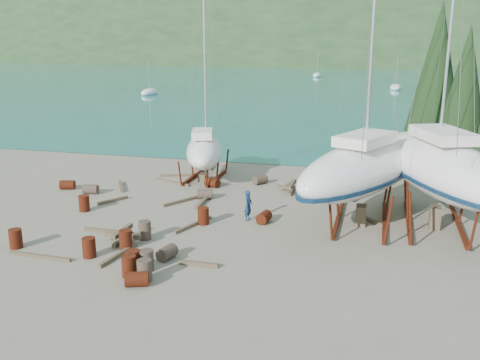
% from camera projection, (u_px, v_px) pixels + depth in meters
% --- Properties ---
extents(ground, '(600.00, 600.00, 0.00)m').
position_uv_depth(ground, '(210.00, 233.00, 25.93)').
color(ground, '#6C6655').
rests_on(ground, ground).
extents(bay_water, '(700.00, 700.00, 0.00)m').
position_uv_depth(bay_water, '(371.00, 54.00, 320.30)').
color(bay_water, '#19677F').
rests_on(bay_water, ground).
extents(far_hill, '(800.00, 360.00, 110.00)m').
position_uv_depth(far_hill, '(371.00, 54.00, 324.97)').
color(far_hill, '#1D3319').
rests_on(far_hill, ground).
extents(far_house_left, '(6.60, 5.60, 5.60)m').
position_uv_depth(far_house_left, '(213.00, 54.00, 217.51)').
color(far_house_left, beige).
rests_on(far_house_left, ground).
extents(far_house_center, '(6.60, 5.60, 5.60)m').
position_uv_depth(far_house_center, '(311.00, 55.00, 207.66)').
color(far_house_center, beige).
rests_on(far_house_center, ground).
extents(far_house_right, '(6.60, 5.60, 5.60)m').
position_uv_depth(far_house_right, '(447.00, 56.00, 195.35)').
color(far_house_right, beige).
rests_on(far_house_right, ground).
extents(cypress_near_right, '(3.60, 3.60, 10.00)m').
position_uv_depth(cypress_near_right, '(464.00, 95.00, 32.58)').
color(cypress_near_right, black).
rests_on(cypress_near_right, ground).
extents(cypress_back_left, '(4.14, 4.14, 11.50)m').
position_uv_depth(cypress_back_left, '(437.00, 78.00, 34.59)').
color(cypress_back_left, black).
rests_on(cypress_back_left, ground).
extents(moored_boat_left, '(2.00, 5.00, 6.05)m').
position_uv_depth(moored_boat_left, '(149.00, 92.00, 89.29)').
color(moored_boat_left, silver).
rests_on(moored_boat_left, ground).
extents(moored_boat_mid, '(2.00, 5.00, 6.05)m').
position_uv_depth(moored_boat_mid, '(395.00, 88.00, 98.13)').
color(moored_boat_mid, silver).
rests_on(moored_boat_mid, ground).
extents(moored_boat_far, '(2.00, 5.00, 6.05)m').
position_uv_depth(moored_boat_far, '(317.00, 75.00, 130.60)').
color(moored_boat_far, silver).
rests_on(moored_boat_far, ground).
extents(large_sailboat_near, '(7.79, 11.74, 17.95)m').
position_uv_depth(large_sailboat_near, '(364.00, 167.00, 26.86)').
color(large_sailboat_near, silver).
rests_on(large_sailboat_near, ground).
extents(large_sailboat_far, '(7.51, 12.45, 18.96)m').
position_uv_depth(large_sailboat_far, '(439.00, 165.00, 26.36)').
color(large_sailboat_far, silver).
rests_on(large_sailboat_far, ground).
extents(small_sailboat_shore, '(4.38, 7.88, 12.02)m').
position_uv_depth(small_sailboat_shore, '(204.00, 150.00, 35.36)').
color(small_sailboat_shore, silver).
rests_on(small_sailboat_shore, ground).
extents(worker, '(0.45, 0.62, 1.59)m').
position_uv_depth(worker, '(248.00, 205.00, 27.61)').
color(worker, navy).
rests_on(worker, ground).
extents(drum_0, '(0.58, 0.58, 0.88)m').
position_uv_depth(drum_0, '(16.00, 239.00, 24.02)').
color(drum_0, '#5F1A10').
rests_on(drum_0, ground).
extents(drum_1, '(0.78, 1.00, 0.58)m').
position_uv_depth(drum_1, '(167.00, 253.00, 22.84)').
color(drum_1, '#2D2823').
rests_on(drum_1, ground).
extents(drum_2, '(1.00, 0.79, 0.58)m').
position_uv_depth(drum_2, '(67.00, 185.00, 33.40)').
color(drum_2, '#5F1A10').
rests_on(drum_2, ground).
extents(drum_3, '(0.58, 0.58, 0.88)m').
position_uv_depth(drum_3, '(129.00, 266.00, 21.11)').
color(drum_3, '#5F1A10').
rests_on(drum_3, ground).
extents(drum_4, '(1.03, 0.85, 0.58)m').
position_uv_depth(drum_4, '(212.00, 183.00, 33.88)').
color(drum_4, '#5F1A10').
rests_on(drum_4, ground).
extents(drum_5, '(0.58, 0.58, 0.88)m').
position_uv_depth(drum_5, '(147.00, 260.00, 21.67)').
color(drum_5, '#2D2823').
rests_on(drum_5, ground).
extents(drum_6, '(0.72, 0.96, 0.58)m').
position_uv_depth(drum_6, '(264.00, 217.00, 27.34)').
color(drum_6, '#5F1A10').
rests_on(drum_6, ground).
extents(drum_7, '(0.58, 0.58, 0.88)m').
position_uv_depth(drum_7, '(133.00, 261.00, 21.62)').
color(drum_7, '#5F1A10').
rests_on(drum_7, ground).
extents(drum_8, '(0.58, 0.58, 0.88)m').
position_uv_depth(drum_8, '(84.00, 203.00, 29.15)').
color(drum_8, '#5F1A10').
rests_on(drum_8, ground).
extents(drum_9, '(0.99, 0.77, 0.58)m').
position_uv_depth(drum_9, '(205.00, 194.00, 31.42)').
color(drum_9, '#2D2823').
rests_on(drum_9, ground).
extents(drum_10, '(0.58, 0.58, 0.88)m').
position_uv_depth(drum_10, '(89.00, 247.00, 23.00)').
color(drum_10, '#5F1A10').
rests_on(drum_10, ground).
extents(drum_11, '(1.01, 1.05, 0.58)m').
position_uv_depth(drum_11, '(260.00, 180.00, 34.58)').
color(drum_11, '#2D2823').
rests_on(drum_11, ground).
extents(drum_12, '(1.03, 0.85, 0.58)m').
position_uv_depth(drum_12, '(137.00, 279.00, 20.32)').
color(drum_12, '#5F1A10').
rests_on(drum_12, ground).
extents(drum_13, '(0.58, 0.58, 0.88)m').
position_uv_depth(drum_13, '(126.00, 240.00, 23.91)').
color(drum_13, '#5F1A10').
rests_on(drum_13, ground).
extents(drum_14, '(0.58, 0.58, 0.88)m').
position_uv_depth(drum_14, '(203.00, 216.00, 27.10)').
color(drum_14, '#5F1A10').
rests_on(drum_14, ground).
extents(drum_15, '(0.96, 0.72, 0.58)m').
position_uv_depth(drum_15, '(91.00, 189.00, 32.43)').
color(drum_15, '#2D2823').
rests_on(drum_15, ground).
extents(drum_16, '(0.58, 0.58, 0.88)m').
position_uv_depth(drum_16, '(145.00, 230.00, 25.07)').
color(drum_16, '#2D2823').
rests_on(drum_16, ground).
extents(drum_17, '(0.58, 0.58, 0.88)m').
position_uv_depth(drum_17, '(145.00, 271.00, 20.71)').
color(drum_17, '#2D2823').
rests_on(drum_17, ground).
extents(timber_0, '(0.63, 2.68, 0.14)m').
position_uv_depth(timber_0, '(213.00, 166.00, 39.30)').
color(timber_0, brown).
rests_on(timber_0, ground).
extents(timber_1, '(1.46, 1.53, 0.19)m').
position_uv_depth(timber_1, '(372.00, 221.00, 27.38)').
color(timber_1, brown).
rests_on(timber_1, ground).
extents(timber_2, '(1.39, 2.21, 0.19)m').
position_uv_depth(timber_2, '(121.00, 186.00, 33.84)').
color(timber_2, brown).
rests_on(timber_2, ground).
extents(timber_3, '(3.03, 0.23, 0.15)m').
position_uv_depth(timber_3, '(40.00, 256.00, 23.00)').
color(timber_3, brown).
rests_on(timber_3, ground).
extents(timber_4, '(1.17, 1.80, 0.17)m').
position_uv_depth(timber_4, '(113.00, 200.00, 30.87)').
color(timber_4, brown).
rests_on(timber_4, ground).
extents(timber_5, '(0.52, 2.71, 0.16)m').
position_uv_depth(timber_5, '(118.00, 255.00, 23.14)').
color(timber_5, brown).
rests_on(timber_5, ground).
extents(timber_6, '(0.53, 1.97, 0.19)m').
position_uv_depth(timber_6, '(290.00, 184.00, 34.31)').
color(timber_6, brown).
rests_on(timber_6, ground).
extents(timber_7, '(1.68, 0.19, 0.17)m').
position_uv_depth(timber_7, '(199.00, 264.00, 22.18)').
color(timber_7, brown).
rests_on(timber_7, ground).
extents(timber_8, '(0.26, 2.06, 0.19)m').
position_uv_depth(timber_8, '(202.00, 203.00, 30.37)').
color(timber_8, brown).
rests_on(timber_8, ground).
extents(timber_9, '(2.20, 0.93, 0.15)m').
position_uv_depth(timber_9, '(177.00, 175.00, 36.56)').
color(timber_9, brown).
rests_on(timber_9, ground).
extents(timber_10, '(1.54, 2.37, 0.16)m').
position_uv_depth(timber_10, '(182.00, 201.00, 30.80)').
color(timber_10, brown).
rests_on(timber_10, ground).
extents(timber_11, '(1.10, 2.73, 0.15)m').
position_uv_depth(timber_11, '(193.00, 225.00, 26.89)').
color(timber_11, brown).
rests_on(timber_11, ground).
extents(timber_12, '(2.53, 0.20, 0.17)m').
position_uv_depth(timber_12, '(108.00, 231.00, 25.97)').
color(timber_12, brown).
rests_on(timber_12, ground).
extents(timber_15, '(2.83, 1.25, 0.15)m').
position_uv_depth(timber_15, '(172.00, 182.00, 34.88)').
color(timber_15, brown).
rests_on(timber_15, ground).
extents(timber_pile_fore, '(1.80, 1.80, 0.60)m').
position_uv_depth(timber_pile_fore, '(123.00, 235.00, 24.80)').
color(timber_pile_fore, brown).
rests_on(timber_pile_fore, ground).
extents(timber_pile_aft, '(1.80, 1.80, 0.60)m').
position_uv_depth(timber_pile_aft, '(292.00, 188.00, 32.70)').
color(timber_pile_aft, brown).
rests_on(timber_pile_aft, ground).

